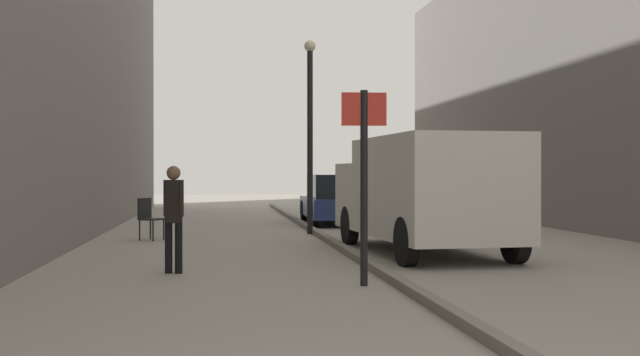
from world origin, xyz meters
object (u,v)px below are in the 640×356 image
Objects in this scene: parked_car at (336,200)px; cafe_chair_near_window at (149,216)px; street_sign_post at (364,170)px; pedestrian_main_foreground at (174,211)px; lamp_post at (310,123)px; delivery_van at (423,190)px.

parked_car reaches higher than cafe_chair_near_window.
pedestrian_main_foreground is at bearing -29.24° from street_sign_post.
parked_car is 0.89× the size of lamp_post.
delivery_van is 8.55m from parked_car.
street_sign_post reaches higher than cafe_chair_near_window.
pedestrian_main_foreground is 5.08m from delivery_van.
pedestrian_main_foreground is 3.12m from street_sign_post.
lamp_post is (0.32, 8.78, 1.18)m from street_sign_post.
street_sign_post reaches higher than pedestrian_main_foreground.
parked_car is (4.14, 10.92, -0.22)m from pedestrian_main_foreground.
delivery_van is 1.19× the size of lamp_post.
delivery_van is 1.34× the size of parked_car.
parked_car is 12.67m from street_sign_post.
street_sign_post reaches higher than delivery_van.
delivery_van is (4.47, 2.39, 0.24)m from pedestrian_main_foreground.
lamp_post is (-1.57, 4.76, 1.55)m from delivery_van.
cafe_chair_near_window is (-5.36, 3.51, -0.63)m from delivery_van.
cafe_chair_near_window is at bearing -62.25° from street_sign_post.
pedestrian_main_foreground is 5.98m from cafe_chair_near_window.
cafe_chair_near_window is at bearing 142.85° from delivery_van.
lamp_post is at bearing 88.41° from pedestrian_main_foreground.
parked_car is 7.10m from cafe_chair_near_window.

